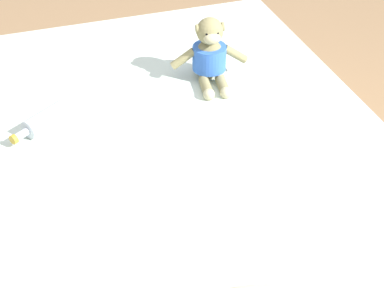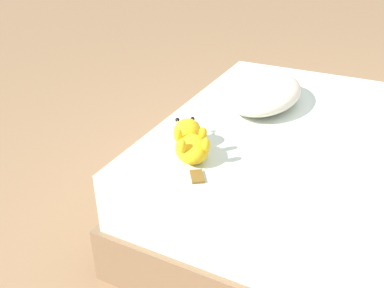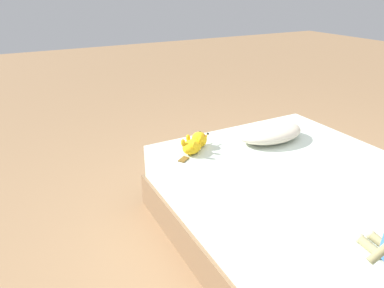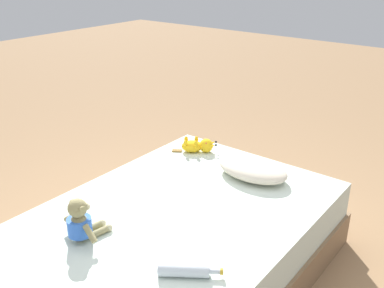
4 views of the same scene
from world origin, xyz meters
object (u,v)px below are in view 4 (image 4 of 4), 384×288
Objects in this scene: pillow at (253,169)px; glass_bottle at (185,270)px; bed at (168,251)px; plush_monkey at (81,223)px; plush_yellow_creature at (198,146)px.

glass_bottle is (0.25, -1.01, -0.03)m from pillow.
bed is 7.80× the size of glass_bottle.
plush_monkey reaches higher than glass_bottle.
bed is at bearing -99.90° from pillow.
pillow is 1.83× the size of glass_bottle.
pillow is 1.62× the size of plush_yellow_creature.
plush_yellow_creature is at bearing 98.81° from plush_monkey.
glass_bottle is (0.58, 0.10, -0.07)m from plush_monkey.
plush_yellow_creature is 1.13× the size of glass_bottle.
pillow reaches higher than plush_yellow_creature.
plush_yellow_creature is (-0.19, 1.20, -0.05)m from plush_monkey.
glass_bottle is at bearing -75.83° from pillow.
pillow is at bearing 104.17° from glass_bottle.
plush_yellow_creature reaches higher than glass_bottle.
plush_yellow_creature reaches higher than bed.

